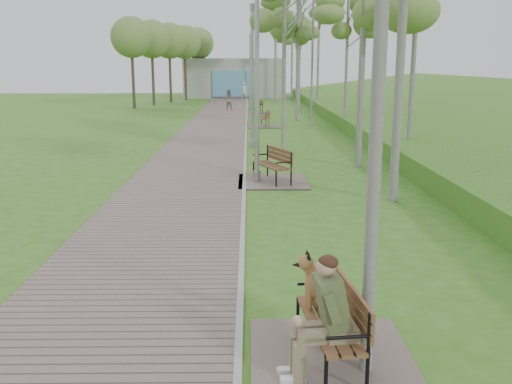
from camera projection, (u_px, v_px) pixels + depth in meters
ground at (242, 256)px, 10.55m from camera, size 120.00×120.00×0.00m
walkway at (215, 128)px, 31.50m from camera, size 3.50×67.00×0.04m
kerb at (246, 128)px, 31.52m from camera, size 0.10×67.00×0.05m
embankment at (472, 131)px, 30.21m from camera, size 14.00×70.00×1.60m
building_north at (233, 78)px, 59.81m from camera, size 10.00×5.20×4.00m
bench_main at (325, 326)px, 6.68m from camera, size 1.94×2.15×1.69m
bench_second at (272, 175)px, 17.07m from camera, size 2.05×2.28×1.26m
bench_third at (264, 123)px, 32.20m from camera, size 1.84×2.04×1.13m
bench_far at (259, 110)px, 41.12m from camera, size 1.83×2.03×1.12m
lamp_post_near at (257, 90)px, 16.55m from camera, size 0.23×0.23×5.83m
lamp_post_second at (252, 82)px, 23.64m from camera, size 0.23×0.23×5.85m
lamp_post_third at (250, 75)px, 42.79m from camera, size 0.22×0.22×5.62m
lamp_post_far at (251, 74)px, 56.55m from camera, size 0.20×0.20×5.29m
pedestrian_near at (244, 91)px, 55.78m from camera, size 0.67×0.47×1.73m
pedestrian_far at (228, 100)px, 43.45m from camera, size 0.81×0.66×1.58m
birch_mid_a at (285, 7)px, 22.61m from camera, size 2.29×2.29×7.22m
birch_mid_b at (348, 5)px, 28.74m from camera, size 2.51×2.51×8.09m
birch_mid_c at (298, 19)px, 33.98m from camera, size 2.68×2.68×7.72m
birch_far_b at (300, 9)px, 39.34m from camera, size 2.98×2.98×9.16m
birch_far_c at (320, 2)px, 41.79m from camera, size 2.51×2.51×10.02m
birch_distant_a at (276, 0)px, 49.01m from camera, size 2.86×2.86×11.25m
birch_distant_b at (292, 28)px, 54.07m from camera, size 2.51×2.51×8.66m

